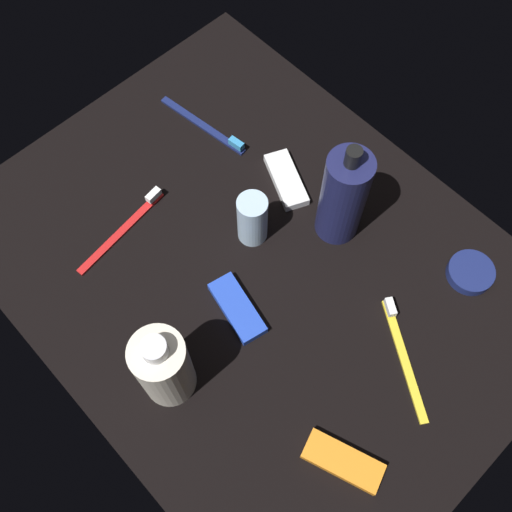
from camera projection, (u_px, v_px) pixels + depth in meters
The scene contains 11 objects.
ground_plane at pixel (256, 266), 90.84cm from camera, with size 84.00×64.00×1.20cm, color black.
lotion_bottle at pixel (343, 197), 85.26cm from camera, with size 6.64×6.64×19.92cm.
bodywash_bottle at pixel (164, 367), 76.09cm from camera, with size 7.11×7.11×16.30cm.
deodorant_stick at pixel (252, 219), 88.32cm from camera, with size 4.56×4.56×9.39cm, color silver.
toothbrush_yellow at pixel (402, 351), 83.88cm from camera, with size 15.89×10.58×2.10cm.
toothbrush_red at pixel (126, 226), 92.48cm from camera, with size 3.58×18.00×2.10cm.
toothbrush_navy at pixel (207, 127), 100.57cm from camera, with size 18.00×3.57×2.10cm.
snack_bar_blue at pixel (237, 308), 86.49cm from camera, with size 10.40×4.00×1.50cm, color blue.
snack_bar_orange at pixel (343, 461), 77.41cm from camera, with size 10.40×4.00×1.50cm, color orange.
snack_bar_white at pixel (286, 180), 95.93cm from camera, with size 10.40×4.00×1.50cm, color white.
cream_tin_left at pixel (470, 272), 88.83cm from camera, with size 6.92×6.92×1.67cm, color navy.
Camera 1 is at (27.31, -25.93, 82.08)cm, focal length 41.99 mm.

